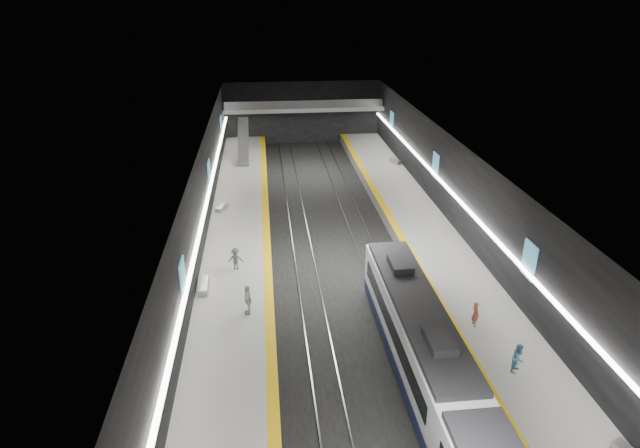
{
  "coord_description": "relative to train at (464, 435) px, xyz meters",
  "views": [
    {
      "loc": [
        -5.2,
        -34.08,
        19.18
      ],
      "look_at": [
        -1.12,
        3.56,
        2.2
      ],
      "focal_mm": 30.0,
      "sensor_mm": 36.0,
      "label": 1
    }
  ],
  "objects": [
    {
      "name": "ground",
      "position": [
        -2.5,
        18.27,
        -2.2
      ],
      "size": [
        70.0,
        70.0,
        0.0
      ],
      "primitive_type": "plane",
      "color": "black",
      "rests_on": "ground"
    },
    {
      "name": "ceiling",
      "position": [
        -2.5,
        18.27,
        5.8
      ],
      "size": [
        20.0,
        70.0,
        0.04
      ],
      "primitive_type": "cube",
      "rotation": [
        3.14,
        0.0,
        0.0
      ],
      "color": "beige",
      "rests_on": "wall_left"
    },
    {
      "name": "wall_left",
      "position": [
        -12.5,
        18.27,
        1.8
      ],
      "size": [
        0.04,
        70.0,
        8.0
      ],
      "primitive_type": "cube",
      "color": "black",
      "rests_on": "ground"
    },
    {
      "name": "wall_right",
      "position": [
        7.5,
        18.27,
        1.8
      ],
      "size": [
        0.04,
        70.0,
        8.0
      ],
      "primitive_type": "cube",
      "color": "black",
      "rests_on": "ground"
    },
    {
      "name": "wall_back",
      "position": [
        -2.5,
        53.27,
        1.8
      ],
      "size": [
        20.0,
        0.04,
        8.0
      ],
      "primitive_type": "cube",
      "color": "black",
      "rests_on": "ground"
    },
    {
      "name": "platform_left",
      "position": [
        -10.0,
        18.27,
        -1.7
      ],
      "size": [
        5.0,
        70.0,
        1.0
      ],
      "primitive_type": "cube",
      "color": "slate",
      "rests_on": "ground"
    },
    {
      "name": "tile_surface_left",
      "position": [
        -10.0,
        18.27,
        -1.19
      ],
      "size": [
        5.0,
        70.0,
        0.02
      ],
      "primitive_type": "cube",
      "color": "#A6A6A1",
      "rests_on": "platform_left"
    },
    {
      "name": "tactile_strip_left",
      "position": [
        -7.8,
        18.27,
        -1.18
      ],
      "size": [
        0.6,
        70.0,
        0.02
      ],
      "primitive_type": "cube",
      "color": "yellow",
      "rests_on": "platform_left"
    },
    {
      "name": "platform_right",
      "position": [
        5.0,
        18.27,
        -1.7
      ],
      "size": [
        5.0,
        70.0,
        1.0
      ],
      "primitive_type": "cube",
      "color": "slate",
      "rests_on": "ground"
    },
    {
      "name": "tile_surface_right",
      "position": [
        5.0,
        18.27,
        -1.19
      ],
      "size": [
        5.0,
        70.0,
        0.02
      ],
      "primitive_type": "cube",
      "color": "#A6A6A1",
      "rests_on": "platform_right"
    },
    {
      "name": "tactile_strip_right",
      "position": [
        2.8,
        18.27,
        -1.18
      ],
      "size": [
        0.6,
        70.0,
        0.02
      ],
      "primitive_type": "cube",
      "color": "yellow",
      "rests_on": "platform_right"
    },
    {
      "name": "rails",
      "position": [
        -2.5,
        18.27,
        -2.14
      ],
      "size": [
        6.52,
        70.0,
        0.12
      ],
      "color": "gray",
      "rests_on": "ground"
    },
    {
      "name": "train",
      "position": [
        0.0,
        0.0,
        0.0
      ],
      "size": [
        2.69,
        30.05,
        3.6
      ],
      "color": "#0F1638",
      "rests_on": "ground"
    },
    {
      "name": "ad_posters",
      "position": [
        -2.5,
        19.27,
        2.3
      ],
      "size": [
        19.94,
        53.5,
        2.2
      ],
      "color": "#4095C0",
      "rests_on": "wall_left"
    },
    {
      "name": "cove_light_left",
      "position": [
        -12.3,
        18.27,
        1.6
      ],
      "size": [
        0.25,
        68.6,
        0.12
      ],
      "primitive_type": "cube",
      "color": "white",
      "rests_on": "wall_left"
    },
    {
      "name": "cove_light_right",
      "position": [
        7.3,
        18.27,
        1.6
      ],
      "size": [
        0.25,
        68.6,
        0.12
      ],
      "primitive_type": "cube",
      "color": "white",
      "rests_on": "wall_right"
    },
    {
      "name": "mezzanine_bridge",
      "position": [
        -2.5,
        51.19,
        2.84
      ],
      "size": [
        20.0,
        3.0,
        1.5
      ],
      "color": "gray",
      "rests_on": "wall_left"
    },
    {
      "name": "escalator",
      "position": [
        -10.0,
        44.27,
        0.7
      ],
      "size": [
        1.2,
        7.5,
        3.92
      ],
      "primitive_type": "cube",
      "rotation": [
        0.44,
        0.0,
        0.0
      ],
      "color": "#99999E",
      "rests_on": "platform_left"
    },
    {
      "name": "bench_left_near",
      "position": [
        -12.0,
        14.94,
        -0.94
      ],
      "size": [
        0.63,
        2.08,
        0.5
      ],
      "primitive_type": "cube",
      "rotation": [
        0.0,
        0.0,
        0.03
      ],
      "color": "#99999E",
      "rests_on": "platform_left"
    },
    {
      "name": "bench_left_far",
      "position": [
        -11.61,
        28.49,
        -0.99
      ],
      "size": [
        1.08,
        1.75,
        0.42
      ],
      "primitive_type": "cube",
      "rotation": [
        0.0,
        0.0,
        -0.39
      ],
      "color": "#99999E",
      "rests_on": "platform_left"
    },
    {
      "name": "bench_right_far",
      "position": [
        6.81,
        40.09,
        -0.98
      ],
      "size": [
        1.03,
        1.86,
        0.44
      ],
      "primitive_type": "cube",
      "rotation": [
        0.0,
        0.0,
        0.31
      ],
      "color": "#99999E",
      "rests_on": "platform_right"
    },
    {
      "name": "passenger_right_a",
      "position": [
        4.05,
        9.12,
        -0.41
      ],
      "size": [
        0.46,
        0.62,
        1.56
      ],
      "primitive_type": "imported",
      "rotation": [
        0.0,
        0.0,
        1.72
      ],
      "color": "#C8604A",
      "rests_on": "platform_right"
    },
    {
      "name": "passenger_right_b",
      "position": [
        4.74,
        4.99,
        -0.38
      ],
      "size": [
        1.0,
        0.99,
        1.62
      ],
      "primitive_type": "imported",
      "rotation": [
        0.0,
        0.0,
        0.75
      ],
      "color": "#5089AE",
      "rests_on": "platform_right"
    },
    {
      "name": "passenger_left_a",
      "position": [
        -9.06,
        11.81,
        -0.23
      ],
      "size": [
        0.69,
        1.21,
        1.94
      ],
      "primitive_type": "imported",
      "rotation": [
        0.0,
        0.0,
        -1.37
      ],
      "color": "silver",
      "rests_on": "platform_left"
    },
    {
      "name": "passenger_left_b",
      "position": [
        -9.99,
        17.4,
        -0.39
      ],
      "size": [
        1.1,
        0.69,
        1.62
      ],
      "primitive_type": "imported",
      "rotation": [
        0.0,
        0.0,
        3.05
      ],
      "color": "#45474D",
      "rests_on": "platform_left"
    }
  ]
}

